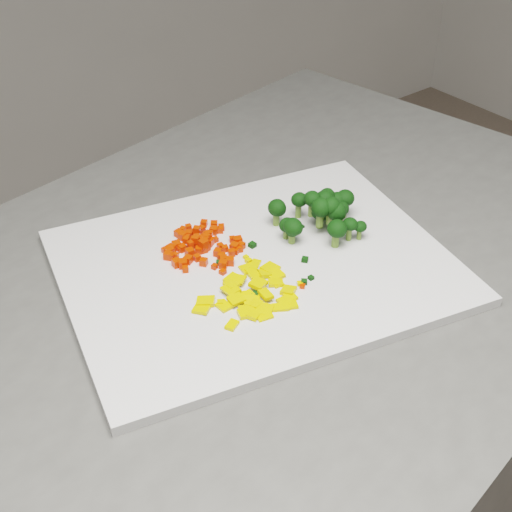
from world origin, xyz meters
TOP-DOWN VIEW (x-y plane):
  - counter_block at (-0.30, 0.42)m, footprint 1.14×0.89m
  - cutting_board at (-0.33, 0.42)m, footprint 0.52×0.45m
  - carrot_pile at (-0.36, 0.48)m, footprint 0.10×0.10m
  - pepper_pile at (-0.37, 0.38)m, footprint 0.12×0.12m
  - broccoli_pile at (-0.22, 0.43)m, footprint 0.12×0.12m
  - carrot_cube_0 at (-0.39, 0.49)m, footprint 0.01×0.01m
  - carrot_cube_1 at (-0.40, 0.50)m, footprint 0.01×0.01m
  - carrot_cube_2 at (-0.37, 0.49)m, footprint 0.01×0.01m
  - carrot_cube_3 at (-0.35, 0.47)m, footprint 0.01×0.01m
  - carrot_cube_4 at (-0.38, 0.48)m, footprint 0.01×0.01m
  - carrot_cube_5 at (-0.33, 0.45)m, footprint 0.01×0.01m
  - carrot_cube_6 at (-0.33, 0.45)m, footprint 0.01×0.01m
  - carrot_cube_7 at (-0.35, 0.51)m, footprint 0.01×0.01m
  - carrot_cube_8 at (-0.36, 0.48)m, footprint 0.01×0.01m
  - carrot_cube_9 at (-0.38, 0.46)m, footprint 0.01×0.01m
  - carrot_cube_10 at (-0.34, 0.46)m, footprint 0.01×0.01m
  - carrot_cube_11 at (-0.41, 0.49)m, footprint 0.01×0.01m
  - carrot_cube_12 at (-0.36, 0.48)m, footprint 0.01×0.01m
  - carrot_cube_13 at (-0.40, 0.50)m, footprint 0.01×0.01m
  - carrot_cube_14 at (-0.33, 0.50)m, footprint 0.01×0.01m
  - carrot_cube_15 at (-0.32, 0.51)m, footprint 0.01×0.01m
  - carrot_cube_16 at (-0.36, 0.47)m, footprint 0.01×0.01m
  - carrot_cube_17 at (-0.34, 0.45)m, footprint 0.01×0.01m
  - carrot_cube_18 at (-0.37, 0.49)m, footprint 0.01×0.01m
  - carrot_cube_19 at (-0.37, 0.52)m, footprint 0.01×0.01m
  - carrot_cube_20 at (-0.39, 0.49)m, footprint 0.01×0.01m
  - carrot_cube_21 at (-0.37, 0.52)m, footprint 0.01×0.01m
  - carrot_cube_22 at (-0.38, 0.49)m, footprint 0.01×0.01m
  - carrot_cube_23 at (-0.35, 0.48)m, footprint 0.01×0.01m
  - carrot_cube_24 at (-0.39, 0.50)m, footprint 0.01×0.01m
  - carrot_cube_25 at (-0.36, 0.46)m, footprint 0.01×0.01m
  - carrot_cube_26 at (-0.38, 0.48)m, footprint 0.01×0.01m
  - carrot_cube_27 at (-0.37, 0.48)m, footprint 0.01×0.01m
  - carrot_cube_28 at (-0.35, 0.50)m, footprint 0.01×0.01m
  - carrot_cube_29 at (-0.34, 0.45)m, footprint 0.01×0.01m
  - carrot_cube_30 at (-0.40, 0.50)m, footprint 0.01×0.01m
  - carrot_cube_31 at (-0.36, 0.45)m, footprint 0.01×0.01m
  - carrot_cube_32 at (-0.32, 0.50)m, footprint 0.01×0.01m
  - carrot_cube_33 at (-0.32, 0.45)m, footprint 0.01×0.01m
  - carrot_cube_34 at (-0.34, 0.50)m, footprint 0.01×0.01m
  - carrot_cube_35 at (-0.36, 0.49)m, footprint 0.01×0.01m
  - carrot_cube_36 at (-0.37, 0.49)m, footprint 0.01×0.01m
  - carrot_cube_37 at (-0.34, 0.51)m, footprint 0.01×0.01m
  - carrot_cube_38 at (-0.32, 0.46)m, footprint 0.01×0.01m
  - carrot_cube_39 at (-0.35, 0.48)m, footprint 0.01×0.01m
  - carrot_cube_40 at (-0.34, 0.48)m, footprint 0.01×0.01m
  - carrot_cube_41 at (-0.32, 0.47)m, footprint 0.01×0.01m
  - carrot_cube_42 at (-0.41, 0.47)m, footprint 0.01×0.01m
  - carrot_cube_43 at (-0.38, 0.45)m, footprint 0.01×0.01m
  - carrot_cube_44 at (-0.35, 0.43)m, footprint 0.01×0.01m
  - carrot_cube_45 at (-0.35, 0.50)m, footprint 0.01×0.01m
  - carrot_cube_46 at (-0.40, 0.50)m, footprint 0.01×0.01m
  - carrot_cube_47 at (-0.41, 0.49)m, footprint 0.01×0.01m
  - carrot_cube_48 at (-0.36, 0.50)m, footprint 0.01×0.01m
  - carrot_cube_49 at (-0.35, 0.49)m, footprint 0.01×0.01m
  - carrot_cube_50 at (-0.40, 0.48)m, footprint 0.01×0.01m
  - carrot_cube_51 at (-0.40, 0.46)m, footprint 0.01×0.01m
  - carrot_cube_52 at (-0.32, 0.46)m, footprint 0.01×0.01m
  - carrot_cube_53 at (-0.34, 0.45)m, footprint 0.01×0.01m
  - carrot_cube_54 at (-0.36, 0.49)m, footprint 0.01×0.01m
  - carrot_cube_55 at (-0.37, 0.48)m, footprint 0.01×0.01m
  - carrot_cube_56 at (-0.41, 0.45)m, footprint 0.01×0.01m
  - carrot_cube_57 at (-0.35, 0.53)m, footprint 0.01×0.01m
  - carrot_cube_58 at (-0.36, 0.48)m, footprint 0.01×0.01m
  - carrot_cube_59 at (-0.37, 0.47)m, footprint 0.01×0.01m
  - carrot_cube_60 at (-0.37, 0.47)m, footprint 0.01×0.01m
  - carrot_cube_61 at (-0.32, 0.50)m, footprint 0.01×0.01m
  - carrot_cube_62 at (-0.36, 0.43)m, footprint 0.01×0.01m
  - carrot_cube_63 at (-0.36, 0.44)m, footprint 0.01×0.01m
  - carrot_cube_64 at (-0.36, 0.48)m, footprint 0.01×0.01m
  - carrot_cube_65 at (-0.37, 0.44)m, footprint 0.01×0.01m
  - carrot_cube_66 at (-0.36, 0.51)m, footprint 0.01×0.01m
  - carrot_cube_67 at (-0.35, 0.49)m, footprint 0.01×0.01m
  - carrot_cube_68 at (-0.35, 0.49)m, footprint 0.01×0.01m
  - carrot_cube_69 at (-0.37, 0.51)m, footprint 0.01×0.01m
  - carrot_cube_70 at (-0.40, 0.47)m, footprint 0.01×0.01m
  - carrot_cube_71 at (-0.37, 0.49)m, footprint 0.01×0.01m
  - carrot_cube_72 at (-0.32, 0.46)m, footprint 0.01×0.01m
  - carrot_cube_73 at (-0.33, 0.45)m, footprint 0.01×0.01m
  - carrot_cube_74 at (-0.36, 0.50)m, footprint 0.01×0.01m
  - carrot_cube_75 at (-0.33, 0.52)m, footprint 0.01×0.01m
  - carrot_cube_76 at (-0.36, 0.53)m, footprint 0.01×0.01m
  - carrot_cube_77 at (-0.39, 0.47)m, footprint 0.01×0.01m
  - carrot_cube_78 at (-0.37, 0.51)m, footprint 0.01×0.01m
  - carrot_cube_79 at (-0.36, 0.51)m, footprint 0.01×0.01m
  - pepper_chunk_0 at (-0.35, 0.40)m, footprint 0.02×0.02m
  - pepper_chunk_1 at (-0.43, 0.38)m, footprint 0.02×0.02m
  - pepper_chunk_2 at (-0.37, 0.40)m, footprint 0.02×0.02m
  - pepper_chunk_3 at (-0.36, 0.37)m, footprint 0.02×0.02m
  - pepper_chunk_4 at (-0.32, 0.39)m, footprint 0.02×0.02m
  - pepper_chunk_5 at (-0.36, 0.36)m, footprint 0.01×0.02m
  - pepper_chunk_6 at (-0.32, 0.39)m, footprint 0.02×0.02m
  - pepper_chunk_7 at (-0.33, 0.38)m, footprint 0.02×0.02m
  - pepper_chunk_8 at (-0.34, 0.41)m, footprint 0.02×0.02m
  - pepper_chunk_9 at (-0.33, 0.37)m, footprint 0.01×0.02m
  - pepper_chunk_10 at (-0.42, 0.34)m, footprint 0.02×0.02m
  - pepper_chunk_11 at (-0.39, 0.39)m, footprint 0.02×0.02m
  - pepper_chunk_12 at (-0.41, 0.37)m, footprint 0.01×0.02m
  - pepper_chunk_13 at (-0.38, 0.34)m, footprint 0.03×0.03m
  - pepper_chunk_14 at (-0.39, 0.34)m, footprint 0.02×0.02m
  - pepper_chunk_15 at (-0.38, 0.37)m, footprint 0.02×0.01m
  - pepper_chunk_16 at (-0.38, 0.37)m, footprint 0.02×0.02m
  - pepper_chunk_17 at (-0.35, 0.33)m, footprint 0.02×0.02m
  - pepper_chunk_18 at (-0.38, 0.39)m, footprint 0.02×0.02m
  - pepper_chunk_19 at (-0.33, 0.41)m, footprint 0.02×0.02m
  - pepper_chunk_20 at (-0.34, 0.37)m, footprint 0.02×0.02m
  - pepper_chunk_21 at (-0.36, 0.33)m, footprint 0.02×0.02m
  - pepper_chunk_22 at (-0.35, 0.34)m, footprint 0.01×0.01m
  - pepper_chunk_23 at (-0.34, 0.34)m, footprint 0.01×0.02m
  - pepper_chunk_24 at (-0.39, 0.37)m, footprint 0.02×0.02m
  - pepper_chunk_25 at (-0.39, 0.35)m, footprint 0.02×0.02m
  - pepper_chunk_26 at (-0.33, 0.35)m, footprint 0.02×0.02m
  - pepper_chunk_27 at (-0.38, 0.35)m, footprint 0.02×0.02m
  - pepper_chunk_28 at (-0.38, 0.34)m, footprint 0.02×0.02m
  - pepper_chunk_29 at (-0.37, 0.36)m, footprint 0.02×0.02m
  - pepper_chunk_30 at (-0.39, 0.35)m, footprint 0.02×0.02m
  - pepper_chunk_31 at (-0.42, 0.39)m, footprint 0.03×0.03m
  - pepper_chunk_32 at (-0.33, 0.39)m, footprint 0.02×0.02m
  - pepper_chunk_33 at (-0.37, 0.41)m, footprint 0.02×0.02m
  - pepper_chunk_34 at (-0.38, 0.36)m, footprint 0.02×0.02m
  - broccoli_floret_0 at (-0.18, 0.43)m, footprint 0.04×0.04m
  - broccoli_floret_1 at (-0.26, 0.47)m, footprint 0.03×0.03m
  - broccoli_floret_2 at (-0.23, 0.38)m, footprint 0.03×0.03m
  - broccoli_floret_3 at (-0.22, 0.46)m, footprint 0.03×0.03m
  - broccoli_floret_4 at (-0.19, 0.38)m, footprint 0.02×0.02m
  - broccoli_floret_5 at (-0.27, 0.42)m, footprint 0.02×0.02m
  - broccoli_floret_6 at (-0.20, 0.44)m, footprint 0.03×0.03m
  - broccoli_floret_7 at (-0.21, 0.40)m, footprint 0.04×0.04m
  - broccoli_floret_8 at (-0.27, 0.43)m, footprint 0.03×0.03m
  - broccoli_floret_9 at (-0.19, 0.45)m, footprint 0.03×0.03m
  - broccoli_floret_10 at (-0.23, 0.41)m, footprint 0.04×0.04m
  - broccoli_floret_11 at (-0.21, 0.43)m, footprint 0.03×0.03m
  - broccoli_floret_12 at (-0.27, 0.42)m, footprint 0.03×0.03m
  - broccoli_floret_13 at (-0.19, 0.42)m, footprint 0.03×0.03m
  - broccoli_floret_14 at (-0.21, 0.38)m, footprint 0.03×0.03m
  - broccoli_floret_15 at (-0.21, 0.44)m, footprint 0.03×0.03m
  - broccoli_floret_16 at (-0.20, 0.42)m, footprint 0.03×0.03m
  - broccoli_floret_17 at (-0.22, 0.44)m, footprint 0.03×0.03m
  - broccoli_floret_18 at (-0.22, 0.43)m, footprint 0.03×0.03m
  - broccoli_floret_19 at (-0.22, 0.41)m, footprint 0.03×0.03m
  - broccoli_floret_20 at (-0.17, 0.43)m, footprint 0.04×0.04m
  - broccoli_floret_21 at (-0.20, 0.42)m, footprint 0.03×0.03m
  - stray_bit_0 at (-0.37, 0.42)m, footprint 0.01×0.01m
  - stray_bit_1 at (-0.31, 0.35)m, footprint 0.01×0.01m
  - stray_bit_2 at (-0.33, 0.43)m, footprint 0.01×0.01m
  - stray_bit_3 at (-0.33, 0.42)m, footprint 0.01×0.01m
  - stray_bit_4 at (-0.41, 0.38)m, footprint 0.01×0.01m
  - stray_bit_5 at (-0.37, 0.37)m, footprint 0.01×0.01m
  - stray_bit_6 at (-0.31, 0.35)m, footprint 0.01×0.01m
  - stray_bit_7 at (-0.31, 0.45)m, footprint 0.01×0.01m
  - stray_bit_8 at (-0.37, 0.42)m, footprint 0.01×0.01m
  - stray_bit_9 at (-0.32, 0.35)m, footprint 0.01×0.01m
  - stray_bit_10 at (-0.30, 0.35)m, footprint 0.01×0.01m
  - stray_bit_11 at (-0.23, 0.44)m, footprint 0.00×0.00m
  - stray_bit_12 at (-0.28, 0.38)m, footprint 0.01×0.01m
  - stray_bit_13 at (-0.37, 0.44)m, footprint 0.01×0.01m

SIDE VIEW (x-z plane):
  - counter_block at x=-0.30m, z-range 0.00..0.90m
  - cutting_board at x=-0.33m, z-range 0.90..0.91m
  - stray_bit_11 at x=-0.23m, z-range 0.91..0.92m
  - pepper_chunk_16 at x=-0.38m, z-range 0.91..0.92m
  - pepper_chunk_9 at x=-0.33m, z-range 0.91..0.92m
  - pepper_chunk_8 at x=-0.34m, z-range 0.91..0.92m
  - pepper_chunk_17 at x=-0.35m, z-range 0.91..0.92m
  - pepper_chunk_4 at x=-0.32m, z-range 0.91..0.92m
  - pepper_chunk_28 at x=-0.38m, z-range 0.91..0.92m
  - pepper_chunk_22 at x=-0.35m, z-range 0.91..0.92m
  - pepper_chunk_1 at x=-0.43m, z-range 0.91..0.92m
  - pepper_chunk_19 at x=-0.33m, z-range 0.91..0.92m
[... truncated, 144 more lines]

